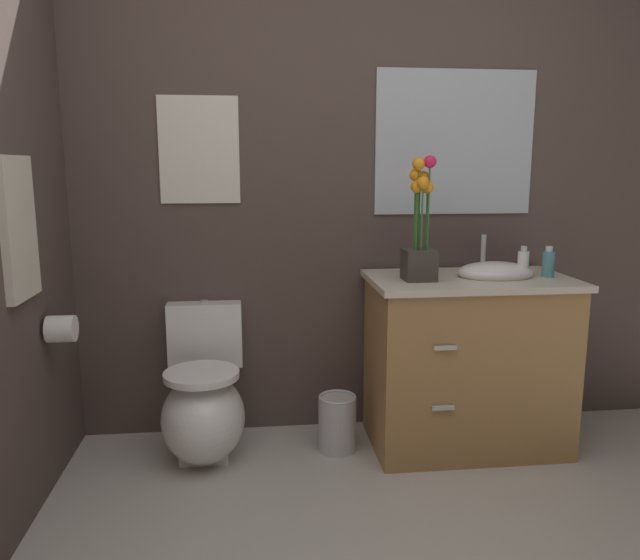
{
  "coord_description": "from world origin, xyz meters",
  "views": [
    {
      "loc": [
        -0.44,
        -1.34,
        1.34
      ],
      "look_at": [
        -0.13,
        1.31,
        0.84
      ],
      "focal_mm": 34.25,
      "sensor_mm": 36.0,
      "label": 1
    }
  ],
  "objects_px": {
    "lotion_bottle": "(523,264)",
    "flower_vase": "(420,235)",
    "wall_poster": "(199,150)",
    "toilet_paper_roll": "(61,329)",
    "vanity_cabinet": "(467,360)",
    "soap_bottle": "(548,263)",
    "trash_bin": "(337,423)",
    "toilet": "(204,405)",
    "wall_mirror": "(455,143)",
    "hanging_towel": "(19,228)"
  },
  "relations": [
    {
      "from": "lotion_bottle",
      "to": "flower_vase",
      "type": "bearing_deg",
      "value": -179.6
    },
    {
      "from": "lotion_bottle",
      "to": "wall_poster",
      "type": "distance_m",
      "value": 1.6
    },
    {
      "from": "wall_poster",
      "to": "toilet_paper_roll",
      "type": "relative_size",
      "value": 4.54
    },
    {
      "from": "flower_vase",
      "to": "lotion_bottle",
      "type": "xyz_separation_m",
      "value": [
        0.49,
        0.0,
        -0.14
      ]
    },
    {
      "from": "vanity_cabinet",
      "to": "soap_bottle",
      "type": "relative_size",
      "value": 6.96
    },
    {
      "from": "soap_bottle",
      "to": "lotion_bottle",
      "type": "bearing_deg",
      "value": -179.29
    },
    {
      "from": "lotion_bottle",
      "to": "trash_bin",
      "type": "xyz_separation_m",
      "value": [
        -0.86,
        0.04,
        -0.76
      ]
    },
    {
      "from": "toilet",
      "to": "wall_mirror",
      "type": "distance_m",
      "value": 1.76
    },
    {
      "from": "flower_vase",
      "to": "lotion_bottle",
      "type": "bearing_deg",
      "value": 0.4
    },
    {
      "from": "flower_vase",
      "to": "wall_mirror",
      "type": "bearing_deg",
      "value": 52.45
    },
    {
      "from": "toilet_paper_roll",
      "to": "hanging_towel",
      "type": "bearing_deg",
      "value": -104.67
    },
    {
      "from": "lotion_bottle",
      "to": "trash_bin",
      "type": "height_order",
      "value": "lotion_bottle"
    },
    {
      "from": "trash_bin",
      "to": "toilet_paper_roll",
      "type": "distance_m",
      "value": 1.3
    },
    {
      "from": "wall_poster",
      "to": "lotion_bottle",
      "type": "bearing_deg",
      "value": -12.74
    },
    {
      "from": "vanity_cabinet",
      "to": "trash_bin",
      "type": "xyz_separation_m",
      "value": [
        -0.63,
        0.0,
        -0.29
      ]
    },
    {
      "from": "vanity_cabinet",
      "to": "trash_bin",
      "type": "bearing_deg",
      "value": 179.95
    },
    {
      "from": "hanging_towel",
      "to": "toilet_paper_roll",
      "type": "bearing_deg",
      "value": 75.33
    },
    {
      "from": "flower_vase",
      "to": "trash_bin",
      "type": "xyz_separation_m",
      "value": [
        -0.36,
        0.04,
        -0.9
      ]
    },
    {
      "from": "toilet",
      "to": "hanging_towel",
      "type": "height_order",
      "value": "hanging_towel"
    },
    {
      "from": "wall_poster",
      "to": "flower_vase",
      "type": "bearing_deg",
      "value": -18.92
    },
    {
      "from": "flower_vase",
      "to": "wall_mirror",
      "type": "xyz_separation_m",
      "value": [
        0.26,
        0.34,
        0.42
      ]
    },
    {
      "from": "soap_bottle",
      "to": "trash_bin",
      "type": "distance_m",
      "value": 1.24
    },
    {
      "from": "soap_bottle",
      "to": "wall_poster",
      "type": "xyz_separation_m",
      "value": [
        -1.6,
        0.33,
        0.52
      ]
    },
    {
      "from": "soap_bottle",
      "to": "toilet_paper_roll",
      "type": "height_order",
      "value": "soap_bottle"
    },
    {
      "from": "toilet_paper_roll",
      "to": "wall_poster",
      "type": "bearing_deg",
      "value": 40.31
    },
    {
      "from": "wall_mirror",
      "to": "toilet_paper_roll",
      "type": "height_order",
      "value": "wall_mirror"
    },
    {
      "from": "hanging_towel",
      "to": "toilet_paper_roll",
      "type": "height_order",
      "value": "hanging_towel"
    },
    {
      "from": "wall_poster",
      "to": "vanity_cabinet",
      "type": "bearing_deg",
      "value": -13.24
    },
    {
      "from": "trash_bin",
      "to": "wall_poster",
      "type": "relative_size",
      "value": 0.54
    },
    {
      "from": "flower_vase",
      "to": "vanity_cabinet",
      "type": "bearing_deg",
      "value": 9.57
    },
    {
      "from": "trash_bin",
      "to": "toilet_paper_roll",
      "type": "xyz_separation_m",
      "value": [
        -1.17,
        -0.17,
        0.54
      ]
    },
    {
      "from": "toilet",
      "to": "trash_bin",
      "type": "distance_m",
      "value": 0.63
    },
    {
      "from": "wall_mirror",
      "to": "wall_poster",
      "type": "bearing_deg",
      "value": 180.0
    },
    {
      "from": "toilet_paper_roll",
      "to": "soap_bottle",
      "type": "bearing_deg",
      "value": 3.48
    },
    {
      "from": "wall_poster",
      "to": "wall_mirror",
      "type": "bearing_deg",
      "value": 0.0
    },
    {
      "from": "vanity_cabinet",
      "to": "hanging_towel",
      "type": "relative_size",
      "value": 1.94
    },
    {
      "from": "toilet",
      "to": "wall_mirror",
      "type": "bearing_deg",
      "value": 12.11
    },
    {
      "from": "lotion_bottle",
      "to": "hanging_towel",
      "type": "relative_size",
      "value": 0.28
    },
    {
      "from": "trash_bin",
      "to": "hanging_towel",
      "type": "distance_m",
      "value": 1.61
    },
    {
      "from": "soap_bottle",
      "to": "lotion_bottle",
      "type": "xyz_separation_m",
      "value": [
        -0.12,
        -0.0,
        0.0
      ]
    },
    {
      "from": "soap_bottle",
      "to": "flower_vase",
      "type": "bearing_deg",
      "value": -179.54
    },
    {
      "from": "trash_bin",
      "to": "vanity_cabinet",
      "type": "bearing_deg",
      "value": -0.05
    },
    {
      "from": "vanity_cabinet",
      "to": "wall_poster",
      "type": "relative_size",
      "value": 2.02
    },
    {
      "from": "toilet",
      "to": "wall_poster",
      "type": "distance_m",
      "value": 1.2
    },
    {
      "from": "soap_bottle",
      "to": "wall_poster",
      "type": "relative_size",
      "value": 0.29
    },
    {
      "from": "trash_bin",
      "to": "hanging_towel",
      "type": "height_order",
      "value": "hanging_towel"
    },
    {
      "from": "toilet",
      "to": "trash_bin",
      "type": "bearing_deg",
      "value": -2.37
    },
    {
      "from": "flower_vase",
      "to": "trash_bin",
      "type": "distance_m",
      "value": 0.97
    },
    {
      "from": "wall_mirror",
      "to": "hanging_towel",
      "type": "height_order",
      "value": "wall_mirror"
    },
    {
      "from": "flower_vase",
      "to": "trash_bin",
      "type": "bearing_deg",
      "value": 172.94
    }
  ]
}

